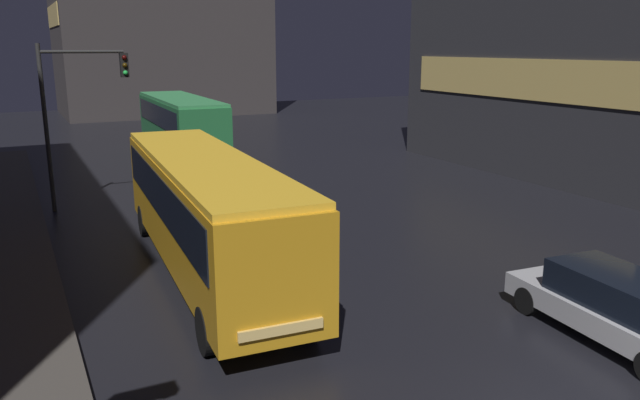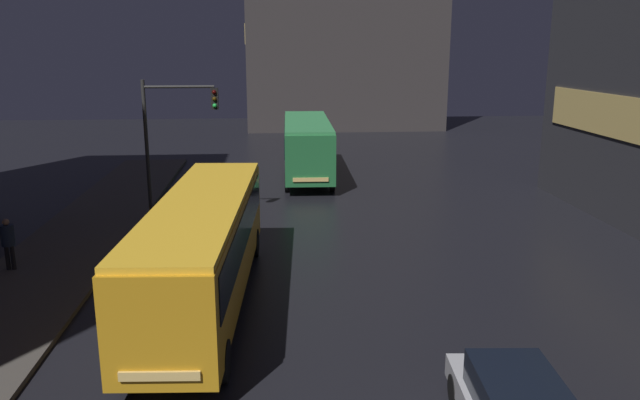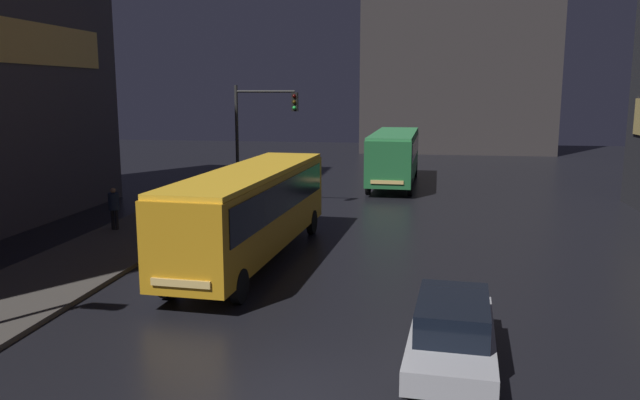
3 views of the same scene
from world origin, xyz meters
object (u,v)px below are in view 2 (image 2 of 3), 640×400
object	(u,v)px
bus_far	(307,142)
traffic_light_main	(171,128)
bus_near	(204,240)
pedestrian_near	(8,239)

from	to	relation	value
bus_far	traffic_light_main	distance (m)	11.65
bus_far	bus_near	bearing A→B (deg)	79.08
bus_near	traffic_light_main	world-z (taller)	traffic_light_main
bus_far	pedestrian_near	bearing A→B (deg)	56.30
traffic_light_main	pedestrian_near	bearing A→B (deg)	-128.14
pedestrian_near	traffic_light_main	size ratio (longest dim) A/B	0.29
bus_near	pedestrian_near	bearing A→B (deg)	-21.41
pedestrian_near	traffic_light_main	world-z (taller)	traffic_light_main
bus_far	traffic_light_main	size ratio (longest dim) A/B	1.78
bus_near	traffic_light_main	size ratio (longest dim) A/B	1.92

